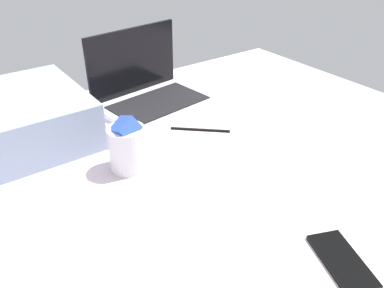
# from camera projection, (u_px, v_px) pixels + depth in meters

# --- Properties ---
(bed_mattress) EXTENTS (1.80, 1.40, 0.18)m
(bed_mattress) POSITION_uv_depth(u_px,v_px,m) (182.00, 235.00, 0.91)
(bed_mattress) COLOR silver
(bed_mattress) RESTS_ON ground
(laptop) EXTENTS (0.36, 0.27, 0.23)m
(laptop) POSITION_uv_depth(u_px,v_px,m) (149.00, 92.00, 1.27)
(laptop) COLOR silver
(laptop) RESTS_ON bed_mattress
(snack_cup) EXTENTS (0.09, 0.09, 0.15)m
(snack_cup) POSITION_uv_depth(u_px,v_px,m) (127.00, 146.00, 0.95)
(snack_cup) COLOR silver
(snack_cup) RESTS_ON bed_mattress
(cell_phone) EXTENTS (0.12, 0.16, 0.01)m
(cell_phone) POSITION_uv_depth(u_px,v_px,m) (342.00, 261.00, 0.72)
(cell_phone) COLOR black
(cell_phone) RESTS_ON bed_mattress
(charger_cable) EXTENTS (0.13, 0.12, 0.01)m
(charger_cable) POSITION_uv_depth(u_px,v_px,m) (200.00, 130.00, 1.14)
(charger_cable) COLOR black
(charger_cable) RESTS_ON bed_mattress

